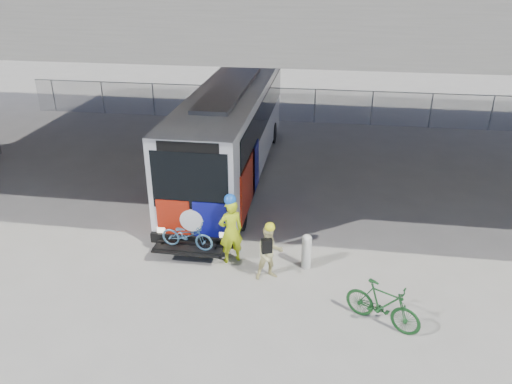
% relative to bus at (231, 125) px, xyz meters
% --- Properties ---
extents(ground, '(160.00, 160.00, 0.00)m').
position_rel_bus_xyz_m(ground, '(2.00, -4.21, -2.11)').
color(ground, '#9E9991').
rests_on(ground, ground).
extents(bus, '(2.67, 12.93, 3.69)m').
position_rel_bus_xyz_m(bus, '(0.00, 0.00, 0.00)').
color(bus, silver).
rests_on(bus, ground).
extents(overpass, '(40.00, 16.00, 7.95)m').
position_rel_bus_xyz_m(overpass, '(2.00, -0.21, 4.43)').
color(overpass, '#605E59').
rests_on(overpass, ground).
extents(chainlink_fence, '(30.00, 0.06, 30.00)m').
position_rel_bus_xyz_m(chainlink_fence, '(2.00, 7.79, -0.69)').
color(chainlink_fence, gray).
rests_on(chainlink_fence, ground).
extents(bollard, '(0.28, 0.28, 1.06)m').
position_rel_bus_xyz_m(bollard, '(3.40, -6.34, -1.54)').
color(bollard, silver).
rests_on(bollard, ground).
extents(cyclist_hivis, '(0.86, 0.78, 2.16)m').
position_rel_bus_xyz_m(cyclist_hivis, '(1.22, -6.34, -1.07)').
color(cyclist_hivis, '#BDD816').
rests_on(cyclist_hivis, ground).
extents(cyclist_tan, '(0.94, 0.84, 1.74)m').
position_rel_bus_xyz_m(cyclist_tan, '(2.43, -7.04, -1.29)').
color(cyclist_tan, beige).
rests_on(cyclist_tan, ground).
extents(bike_parked, '(1.94, 1.39, 1.15)m').
position_rel_bus_xyz_m(bike_parked, '(5.35, -8.56, -1.54)').
color(bike_parked, '#16461C').
rests_on(bike_parked, ground).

